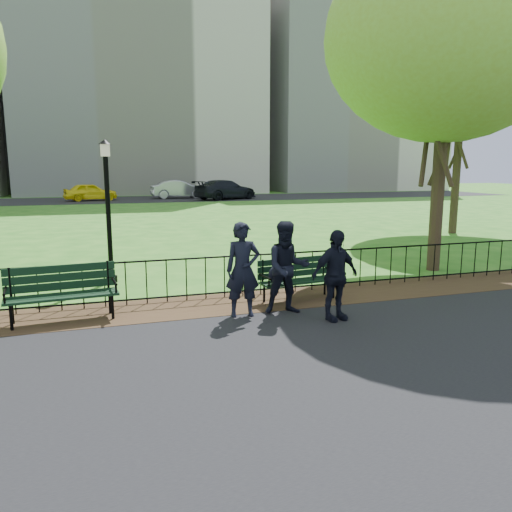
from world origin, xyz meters
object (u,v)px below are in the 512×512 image
object	(u,v)px
lamppost	(108,206)
sedan_silver	(179,189)
sedan_dark	(226,190)
park_bench_main	(290,275)
taxi	(90,192)
person_left	(243,270)
park_bench_left_a	(62,287)
person_right	(335,275)
tree_mid_e	(465,55)
tree_near_e	(448,36)
person_mid	(287,268)

from	to	relation	value
lamppost	sedan_silver	world-z (taller)	lamppost
lamppost	sedan_dark	xyz separation A→B (m)	(10.16, 28.42, -1.00)
park_bench_main	taxi	bearing A→B (deg)	90.13
person_left	taxi	xyz separation A→B (m)	(-2.75, 33.74, -0.17)
park_bench_left_a	person_right	size ratio (longest dim) A/B	1.19
tree_mid_e	tree_near_e	bearing A→B (deg)	-132.53
person_right	taxi	xyz separation A→B (m)	(-4.24, 34.47, -0.11)
taxi	sedan_silver	world-z (taller)	sedan_silver
tree_near_e	taxi	bearing A→B (deg)	105.64
person_right	sedan_dark	bearing A→B (deg)	68.23
person_right	taxi	bearing A→B (deg)	86.41
park_bench_main	taxi	xyz separation A→B (m)	(-3.95, 33.07, 0.14)
park_bench_left_a	taxi	xyz separation A→B (m)	(0.39, 33.00, 0.10)
lamppost	tree_mid_e	distance (m)	15.49
park_bench_left_a	sedan_dark	size ratio (longest dim) A/B	0.35
tree_mid_e	sedan_dark	size ratio (longest dim) A/B	1.82
park_bench_left_a	person_mid	distance (m)	4.07
person_mid	sedan_silver	world-z (taller)	person_mid
person_mid	tree_near_e	bearing A→B (deg)	34.08
person_right	sedan_dark	size ratio (longest dim) A/B	0.29
taxi	sedan_dark	world-z (taller)	sedan_dark
person_right	tree_near_e	bearing A→B (deg)	24.54
park_bench_left_a	lamppost	size ratio (longest dim) A/B	0.58
lamppost	sedan_silver	xyz separation A→B (m)	(6.67, 31.05, -1.03)
tree_near_e	person_right	bearing A→B (deg)	-144.86
taxi	sedan_silver	bearing A→B (deg)	-94.72
park_bench_main	sedan_silver	bearing A→B (deg)	77.83
tree_near_e	taxi	size ratio (longest dim) A/B	2.07
lamppost	person_mid	distance (m)	4.88
lamppost	sedan_dark	bearing A→B (deg)	70.32
lamppost	person_left	distance (m)	4.34
park_bench_left_a	person_right	bearing A→B (deg)	-23.01
person_left	sedan_silver	distance (m)	34.95
lamppost	person_left	world-z (taller)	lamppost
lamppost	park_bench_main	bearing A→B (deg)	-40.87
person_right	taxi	world-z (taller)	person_right
lamppost	person_right	bearing A→B (deg)	-49.70
sedan_silver	person_mid	bearing A→B (deg)	172.62
tree_mid_e	person_left	xyz separation A→B (m)	(-11.56, -8.50, -6.11)
tree_near_e	sedan_dark	size ratio (longest dim) A/B	1.53
taxi	person_mid	bearing A→B (deg)	174.02
tree_near_e	sedan_silver	bearing A→B (deg)	92.74
park_bench_left_a	taxi	bearing A→B (deg)	84.01
park_bench_main	person_mid	world-z (taller)	person_mid
park_bench_main	tree_near_e	world-z (taller)	tree_near_e
tree_near_e	person_right	size ratio (longest dim) A/B	5.21
tree_mid_e	sedan_silver	world-z (taller)	tree_mid_e
tree_near_e	sedan_dark	distance (m)	30.08
person_left	sedan_dark	distance (m)	33.01
taxi	sedan_silver	distance (m)	7.28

